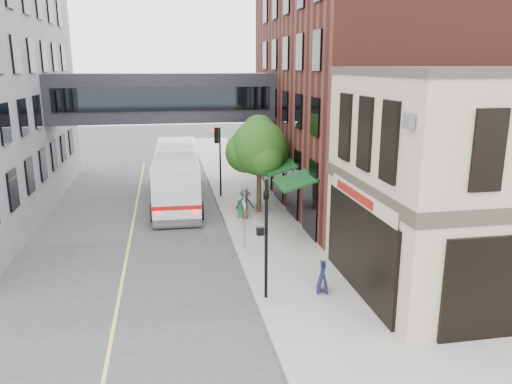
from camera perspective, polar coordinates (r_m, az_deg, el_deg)
name	(u,v)px	position (r m, az deg, el deg)	size (l,w,h in m)	color
ground	(266,329)	(17.18, 1.15, -15.37)	(120.00, 120.00, 0.00)	#38383A
sidewalk_main	(253,208)	(30.25, -0.39, -1.87)	(4.00, 60.00, 0.15)	gray
corner_building	(487,181)	(20.92, 24.88, 1.13)	(10.19, 8.12, 8.45)	#C2AE94
brick_building	(376,90)	(32.37, 13.60, 11.24)	(13.76, 18.00, 14.00)	#4E2218
skyway_bridge	(164,98)	(32.68, -10.48, 10.57)	(14.00, 3.18, 3.00)	black
traffic_signal_near	(265,224)	(17.83, 1.08, -3.73)	(0.44, 0.22, 4.60)	black
traffic_signal_far	(218,148)	(32.20, -4.39, 5.04)	(0.53, 0.28, 4.50)	black
street_sign_pole	(244,213)	(22.85, -1.34, -2.41)	(0.08, 0.75, 3.00)	gray
street_tree	(258,148)	(28.68, 0.25, 5.10)	(3.80, 3.20, 5.60)	#382619
lane_marking	(130,238)	(26.12, -14.19, -5.13)	(0.12, 40.00, 0.01)	#D8CC4C
bus	(177,173)	(32.24, -9.04, 2.16)	(3.21, 12.10, 3.23)	silver
pedestrian_a	(246,198)	(28.81, -1.21, -0.71)	(0.65, 0.43, 1.78)	silver
pedestrian_b	(246,197)	(29.43, -1.21, -0.57)	(0.77, 0.60, 1.59)	#C98298
pedestrian_c	(245,204)	(27.82, -1.29, -1.38)	(1.07, 0.61, 1.66)	black
newspaper_box	(242,208)	(28.17, -1.56, -1.86)	(0.51, 0.46, 1.03)	#16612E
sandwich_board	(323,277)	(19.30, 7.62, -9.61)	(0.41, 0.64, 1.14)	black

